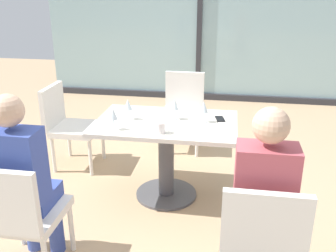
% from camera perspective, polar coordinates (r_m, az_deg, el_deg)
% --- Properties ---
extents(ground_plane, '(12.00, 12.00, 0.00)m').
position_cam_1_polar(ground_plane, '(3.62, -0.26, -10.21)').
color(ground_plane, tan).
extents(window_wall_backdrop, '(5.05, 0.10, 2.70)m').
position_cam_1_polar(window_wall_backdrop, '(6.31, 4.74, 14.76)').
color(window_wall_backdrop, '#94B7BC').
rests_on(window_wall_backdrop, ground_plane).
extents(dining_table_main, '(1.22, 0.79, 0.73)m').
position_cam_1_polar(dining_table_main, '(3.38, -0.28, -2.51)').
color(dining_table_main, silver).
rests_on(dining_table_main, ground_plane).
extents(chair_front_right, '(0.46, 0.50, 0.87)m').
position_cam_1_polar(chair_front_right, '(2.34, 13.67, -15.72)').
color(chair_front_right, silver).
rests_on(chair_front_right, ground_plane).
extents(chair_front_left, '(0.46, 0.50, 0.87)m').
position_cam_1_polar(chair_front_left, '(2.66, -21.42, -11.90)').
color(chair_front_left, silver).
rests_on(chair_front_left, ground_plane).
extents(chair_near_window, '(0.46, 0.51, 0.87)m').
position_cam_1_polar(chair_near_window, '(4.49, 2.25, 2.99)').
color(chair_near_window, silver).
rests_on(chair_near_window, ground_plane).
extents(chair_far_left, '(0.50, 0.46, 0.87)m').
position_cam_1_polar(chair_far_left, '(4.12, -14.73, 0.67)').
color(chair_far_left, silver).
rests_on(chair_far_left, ground_plane).
extents(person_front_right, '(0.34, 0.39, 1.26)m').
position_cam_1_polar(person_front_right, '(2.32, 13.93, -10.08)').
color(person_front_right, '#B24C56').
rests_on(person_front_right, ground_plane).
extents(person_front_left, '(0.34, 0.39, 1.26)m').
position_cam_1_polar(person_front_left, '(2.64, -20.83, -6.95)').
color(person_front_left, '#384C9E').
rests_on(person_front_left, ground_plane).
extents(wine_glass_0, '(0.07, 0.07, 0.18)m').
position_cam_1_polar(wine_glass_0, '(3.27, 5.37, 2.77)').
color(wine_glass_0, silver).
rests_on(wine_glass_0, dining_table_main).
extents(wine_glass_1, '(0.07, 0.07, 0.18)m').
position_cam_1_polar(wine_glass_1, '(3.34, -6.01, 3.14)').
color(wine_glass_1, silver).
rests_on(wine_glass_1, dining_table_main).
extents(wine_glass_2, '(0.07, 0.07, 0.18)m').
position_cam_1_polar(wine_glass_2, '(3.11, -8.20, 1.74)').
color(wine_glass_2, silver).
rests_on(wine_glass_2, dining_table_main).
extents(wine_glass_3, '(0.07, 0.07, 0.18)m').
position_cam_1_polar(wine_glass_3, '(3.32, 0.97, 3.19)').
color(wine_glass_3, silver).
rests_on(wine_glass_3, dining_table_main).
extents(coffee_cup, '(0.08, 0.08, 0.09)m').
position_cam_1_polar(coffee_cup, '(3.04, -1.13, -0.27)').
color(coffee_cup, white).
rests_on(coffee_cup, dining_table_main).
extents(cell_phone_on_table, '(0.10, 0.16, 0.01)m').
position_cam_1_polar(cell_phone_on_table, '(3.39, 7.76, 1.07)').
color(cell_phone_on_table, black).
rests_on(cell_phone_on_table, dining_table_main).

